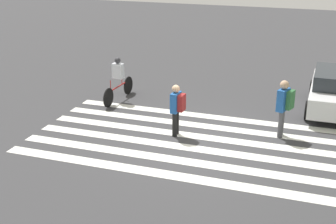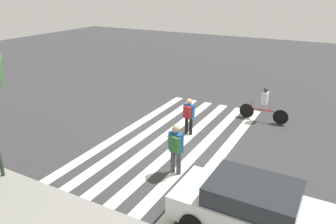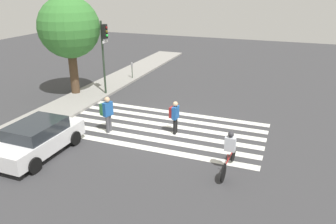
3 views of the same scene
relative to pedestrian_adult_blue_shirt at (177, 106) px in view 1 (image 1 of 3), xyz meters
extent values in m
plane|color=#38383A|center=(0.33, 0.78, -0.95)|extent=(60.00, 60.00, 0.00)
cube|color=silver|center=(-1.88, 0.78, -0.94)|extent=(0.43, 10.00, 0.01)
cube|color=silver|center=(-0.99, 0.78, -0.94)|extent=(0.43, 10.00, 0.01)
cube|color=silver|center=(-0.11, 0.78, -0.94)|extent=(0.43, 10.00, 0.01)
cube|color=silver|center=(0.77, 0.78, -0.94)|extent=(0.43, 10.00, 0.01)
cube|color=silver|center=(1.65, 0.78, -0.94)|extent=(0.43, 10.00, 0.01)
cube|color=silver|center=(2.54, 0.78, -0.94)|extent=(0.43, 10.00, 0.01)
cylinder|color=black|center=(-0.10, -0.04, -0.56)|extent=(0.14, 0.14, 0.77)
cylinder|color=black|center=(0.10, -0.04, -0.56)|extent=(0.14, 0.14, 0.77)
cube|color=#1E5199|center=(0.00, -0.04, 0.13)|extent=(0.46, 0.24, 0.61)
sphere|color=tan|center=(0.00, -0.04, 0.55)|extent=(0.24, 0.24, 0.24)
cube|color=maroon|center=(-0.01, 0.14, 0.13)|extent=(0.35, 0.18, 0.51)
cylinder|color=#4C4C51|center=(-1.07, 3.02, -0.52)|extent=(0.16, 0.16, 0.85)
cylinder|color=#4C4C51|center=(-0.85, 3.02, -0.52)|extent=(0.16, 0.16, 0.85)
cube|color=#1E5199|center=(-0.96, 3.02, 0.23)|extent=(0.54, 0.36, 0.67)
sphere|color=tan|center=(-0.96, 3.02, 0.70)|extent=(0.26, 0.26, 0.26)
cube|color=#2D6638|center=(-1.02, 3.21, 0.23)|extent=(0.40, 0.28, 0.56)
cylinder|color=black|center=(-1.64, -3.11, -0.60)|extent=(0.70, 0.07, 0.70)
cylinder|color=black|center=(-3.25, -3.04, -0.60)|extent=(0.70, 0.07, 0.70)
cube|color=maroon|center=(-2.45, -3.08, -0.40)|extent=(1.37, 0.10, 0.04)
cylinder|color=maroon|center=(-2.73, -3.06, -0.24)|extent=(0.03, 0.03, 0.32)
cylinder|color=maroon|center=(-1.85, -3.10, -0.20)|extent=(0.03, 0.03, 0.40)
cube|color=silver|center=(-2.45, -3.08, 0.19)|extent=(0.26, 0.41, 0.55)
sphere|color=#333338|center=(-2.45, -3.08, 0.59)|extent=(0.22, 0.22, 0.22)
cylinder|color=black|center=(-2.71, 3.73, -0.63)|extent=(0.64, 0.20, 0.64)
cylinder|color=black|center=(-5.22, 3.75, -0.63)|extent=(0.64, 0.20, 0.64)
camera|label=1|loc=(12.65, 4.07, 4.76)|focal=50.00mm
camera|label=2|loc=(-5.39, 11.67, 5.06)|focal=35.00mm
camera|label=3|loc=(-13.46, -4.79, 5.73)|focal=35.00mm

